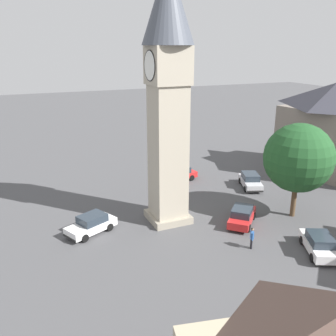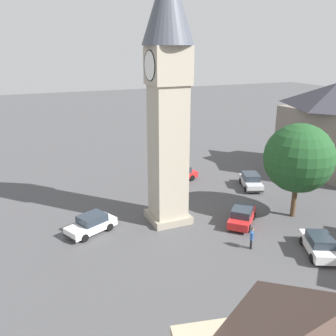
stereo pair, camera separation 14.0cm
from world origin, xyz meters
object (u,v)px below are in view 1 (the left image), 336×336
(car_red_corner, at_px, (250,181))
(car_black_far, at_px, (242,216))
(car_blue_kerb, at_px, (319,244))
(building_shop_left, at_px, (331,128))
(tree, at_px, (299,158))
(car_silver_kerb, at_px, (179,174))
(car_white_side, at_px, (91,224))
(clock_tower, at_px, (168,77))
(pedestrian, at_px, (252,236))

(car_red_corner, relative_size, car_black_far, 1.08)
(car_blue_kerb, height_order, building_shop_left, building_shop_left)
(car_blue_kerb, distance_m, building_shop_left, 20.26)
(tree, distance_m, building_shop_left, 14.08)
(car_silver_kerb, distance_m, tree, 14.16)
(car_blue_kerb, bearing_deg, car_red_corner, 165.72)
(car_white_side, height_order, tree, tree)
(car_black_far, distance_m, building_shop_left, 18.90)
(car_white_side, bearing_deg, clock_tower, 87.73)
(clock_tower, height_order, car_blue_kerb, clock_tower)
(pedestrian, bearing_deg, tree, 115.66)
(car_blue_kerb, xyz_separation_m, tree, (-5.74, 2.63, 4.60))
(car_blue_kerb, height_order, pedestrian, pedestrian)
(tree, xyz_separation_m, building_shop_left, (-7.74, 11.76, 0.03))
(clock_tower, xyz_separation_m, tree, (3.68, 10.47, -6.73))
(clock_tower, height_order, car_silver_kerb, clock_tower)
(car_silver_kerb, xyz_separation_m, car_black_far, (11.81, 0.36, 0.00))
(car_silver_kerb, bearing_deg, car_blue_kerb, 8.78)
(building_shop_left, bearing_deg, pedestrian, -59.30)
(car_silver_kerb, relative_size, car_black_far, 1.06)
(car_silver_kerb, bearing_deg, car_white_side, -54.55)
(clock_tower, relative_size, car_silver_kerb, 4.74)
(car_silver_kerb, xyz_separation_m, tree, (12.25, 5.41, 4.60))
(car_white_side, distance_m, building_shop_left, 29.45)
(clock_tower, xyz_separation_m, car_black_far, (3.24, 5.42, -11.33))
(tree, bearing_deg, clock_tower, -109.39)
(car_silver_kerb, bearing_deg, car_black_far, 1.75)
(car_white_side, xyz_separation_m, building_shop_left, (-3.80, 28.84, 4.63))
(car_silver_kerb, height_order, tree, tree)
(car_silver_kerb, relative_size, car_white_side, 0.98)
(car_white_side, xyz_separation_m, pedestrian, (7.17, 10.37, 0.25))
(car_black_far, bearing_deg, building_shop_left, 113.48)
(car_blue_kerb, bearing_deg, tree, 155.37)
(building_shop_left, bearing_deg, car_blue_kerb, -46.87)
(pedestrian, distance_m, tree, 8.62)
(car_blue_kerb, xyz_separation_m, car_red_corner, (-13.03, 3.32, 0.00))
(car_red_corner, relative_size, pedestrian, 2.64)
(car_white_side, distance_m, tree, 18.12)
(car_blue_kerb, xyz_separation_m, pedestrian, (-2.52, -4.07, 0.25))
(car_blue_kerb, relative_size, car_black_far, 1.08)
(tree, bearing_deg, building_shop_left, 123.36)
(clock_tower, relative_size, building_shop_left, 1.67)
(clock_tower, bearing_deg, pedestrian, 28.59)
(car_blue_kerb, bearing_deg, car_silver_kerb, -171.22)
(car_white_side, distance_m, car_black_far, 12.53)
(car_blue_kerb, relative_size, car_red_corner, 1.00)
(clock_tower, bearing_deg, car_red_corner, 107.94)
(car_silver_kerb, relative_size, pedestrian, 2.58)
(car_red_corner, bearing_deg, tree, -5.38)
(car_blue_kerb, xyz_separation_m, car_white_side, (-9.68, -14.45, 0.00))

